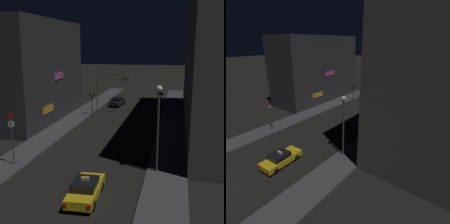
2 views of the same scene
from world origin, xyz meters
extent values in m
cube|color=#424247|center=(-6.75, 28.15, 0.09)|extent=(3.23, 60.30, 0.18)
cube|color=#424247|center=(6.75, 28.15, 0.09)|extent=(3.23, 60.30, 0.18)
cube|color=#333338|center=(-12.30, 26.90, 6.75)|extent=(7.88, 18.93, 13.49)
cube|color=yellow|center=(-8.32, 23.11, 2.43)|extent=(0.08, 2.80, 0.90)
cube|color=#D859B2|center=(-8.32, 26.90, 6.21)|extent=(0.08, 2.80, 0.90)
cube|color=yellow|center=(8.32, 21.33, 3.26)|extent=(0.08, 2.80, 0.90)
cube|color=white|center=(8.32, 27.99, 8.32)|extent=(0.08, 2.80, 0.90)
cube|color=red|center=(8.32, 34.65, 13.39)|extent=(0.08, 2.80, 0.90)
cube|color=yellow|center=(1.57, 6.99, 0.62)|extent=(2.03, 4.49, 0.60)
cube|color=black|center=(1.58, 6.79, 1.17)|extent=(1.69, 2.06, 0.50)
cube|color=red|center=(0.94, 4.73, 0.72)|extent=(0.24, 0.07, 0.16)
cube|color=red|center=(2.44, 4.81, 0.72)|extent=(0.24, 0.07, 0.16)
cylinder|color=black|center=(0.70, 8.31, 0.32)|extent=(0.25, 0.65, 0.64)
cylinder|color=black|center=(2.29, 8.39, 0.32)|extent=(0.25, 0.65, 0.64)
cylinder|color=black|center=(0.84, 5.58, 0.32)|extent=(0.25, 0.65, 0.64)
cylinder|color=black|center=(2.44, 5.67, 0.32)|extent=(0.25, 0.65, 0.64)
cube|color=#F4E08C|center=(1.57, 6.89, 1.52)|extent=(0.57, 0.21, 0.20)
cube|color=black|center=(-2.81, 39.01, 0.62)|extent=(2.26, 4.57, 0.60)
cube|color=black|center=(-2.83, 38.81, 1.17)|extent=(1.79, 2.14, 0.50)
cube|color=red|center=(-3.79, 36.88, 0.72)|extent=(0.25, 0.09, 0.16)
cube|color=red|center=(-2.30, 36.72, 0.72)|extent=(0.25, 0.09, 0.16)
cylinder|color=black|center=(-3.46, 40.45, 0.32)|extent=(0.29, 0.66, 0.64)
cylinder|color=black|center=(-1.87, 40.28, 0.32)|extent=(0.29, 0.66, 0.64)
cylinder|color=black|center=(-3.75, 37.74, 0.32)|extent=(0.29, 0.66, 0.64)
cylinder|color=black|center=(-2.16, 37.57, 0.32)|extent=(0.29, 0.66, 0.64)
cylinder|color=#47474C|center=(-4.88, 33.57, 2.73)|extent=(0.16, 0.16, 5.46)
cylinder|color=#47474C|center=(-2.65, 33.57, 5.21)|extent=(4.46, 0.10, 0.10)
cube|color=black|center=(-0.42, 33.57, 5.21)|extent=(0.80, 0.28, 0.32)
sphere|color=#3F0C0C|center=(-0.67, 33.39, 5.21)|extent=(0.20, 0.20, 0.20)
sphere|color=yellow|center=(-0.42, 33.39, 5.21)|extent=(0.20, 0.20, 0.20)
sphere|color=#0C3319|center=(-0.17, 33.39, 5.21)|extent=(0.20, 0.20, 0.20)
cylinder|color=#47474C|center=(-4.88, 30.75, 1.73)|extent=(0.16, 0.16, 3.45)
cube|color=black|center=(-4.88, 30.75, 3.20)|extent=(0.80, 0.28, 0.32)
sphere|color=#3F0C0C|center=(-5.13, 30.58, 3.20)|extent=(0.20, 0.20, 0.20)
sphere|color=yellow|center=(-4.88, 30.58, 3.20)|extent=(0.20, 0.20, 0.20)
sphere|color=#0C3319|center=(-4.63, 30.58, 3.20)|extent=(0.20, 0.20, 0.20)
cylinder|color=#47474C|center=(4.88, 32.20, 1.82)|extent=(0.16, 0.16, 3.63)
cube|color=black|center=(4.88, 32.20, 3.38)|extent=(0.80, 0.28, 0.32)
sphere|color=#3F0C0C|center=(4.63, 32.02, 3.38)|extent=(0.20, 0.20, 0.20)
sphere|color=yellow|center=(4.88, 32.02, 3.38)|extent=(0.20, 0.20, 0.20)
sphere|color=#0C3319|center=(5.13, 32.02, 3.38)|extent=(0.20, 0.20, 0.20)
cylinder|color=#47474C|center=(-6.18, 11.07, 2.39)|extent=(0.10, 0.10, 4.42)
cylinder|color=red|center=(-6.18, 11.05, 4.45)|extent=(0.58, 0.03, 0.58)
cylinder|color=white|center=(-6.18, 11.05, 3.75)|extent=(0.61, 0.03, 0.61)
cylinder|color=#47474C|center=(5.93, 12.24, 3.42)|extent=(0.16, 0.16, 6.48)
sphere|color=#EAE5C6|center=(5.93, 12.24, 6.93)|extent=(0.54, 0.54, 0.54)
camera|label=1|loc=(7.35, -10.84, 10.21)|focal=48.15mm
camera|label=2|loc=(16.47, -2.28, 12.44)|focal=29.33mm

